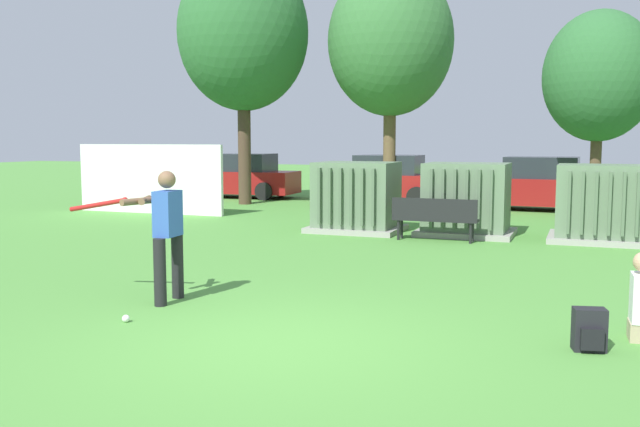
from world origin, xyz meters
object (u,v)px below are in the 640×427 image
at_px(backpack, 589,330).
at_px(parked_car_left_of_center, 386,181).
at_px(parked_car_leftmost, 241,177).
at_px(batter, 164,229).
at_px(transformer_mid_west, 466,200).
at_px(sports_ball, 126,319).
at_px(transformer_mid_east, 602,204).
at_px(transformer_west, 356,198).
at_px(parked_car_right_of_center, 537,185).
at_px(park_bench, 435,216).

relative_size(backpack, parked_car_left_of_center, 0.10).
bearing_deg(parked_car_leftmost, batter, -65.91).
distance_m(transformer_mid_west, batter, 8.37).
relative_size(batter, sports_ball, 19.33).
relative_size(transformer_mid_east, batter, 1.21).
relative_size(batter, parked_car_leftmost, 0.41).
distance_m(transformer_mid_east, batter, 9.65).
relative_size(transformer_mid_east, parked_car_leftmost, 0.49).
relative_size(transformer_west, transformer_mid_east, 1.00).
height_order(batter, parked_car_right_of_center, batter).
bearing_deg(backpack, sports_ball, -171.27).
height_order(transformer_west, sports_ball, transformer_west).
relative_size(transformer_mid_west, batter, 1.21).
height_order(sports_ball, parked_car_left_of_center, parked_car_left_of_center).
xyz_separation_m(transformer_mid_west, parked_car_right_of_center, (1.10, 6.37, -0.04)).
bearing_deg(transformer_mid_east, park_bench, -159.62).
height_order(sports_ball, backpack, backpack).
distance_m(park_bench, parked_car_left_of_center, 8.82).
bearing_deg(backpack, parked_car_leftmost, 127.96).
bearing_deg(parked_car_right_of_center, parked_car_leftmost, 175.58).
relative_size(transformer_mid_east, sports_ball, 23.33).
bearing_deg(transformer_mid_west, parked_car_leftmost, 142.68).
height_order(transformer_mid_east, sports_ball, transformer_mid_east).
relative_size(park_bench, backpack, 4.10).
bearing_deg(parked_car_left_of_center, sports_ball, -85.25).
relative_size(transformer_west, parked_car_leftmost, 0.49).
height_order(transformer_mid_west, park_bench, transformer_mid_west).
relative_size(transformer_mid_west, parked_car_leftmost, 0.49).
relative_size(transformer_mid_west, transformer_mid_east, 1.00).
height_order(transformer_mid_west, sports_ball, transformer_mid_west).
relative_size(sports_ball, backpack, 0.20).
height_order(transformer_mid_east, parked_car_leftmost, same).
xyz_separation_m(park_bench, parked_car_left_of_center, (-3.37, 8.14, 0.22)).
distance_m(transformer_mid_east, parked_car_left_of_center, 9.60).
bearing_deg(sports_ball, transformer_west, 90.01).
xyz_separation_m(sports_ball, parked_car_left_of_center, (-1.32, 15.93, 0.71)).
bearing_deg(backpack, park_bench, 113.56).
distance_m(sports_ball, backpack, 5.16).
xyz_separation_m(transformer_mid_west, park_bench, (-0.46, -1.22, -0.25)).
relative_size(transformer_mid_east, backpack, 4.77).
bearing_deg(parked_car_left_of_center, transformer_mid_west, -61.09).
relative_size(transformer_mid_west, backpack, 4.77).
relative_size(transformer_west, sports_ball, 23.33).
bearing_deg(batter, backpack, -3.20).
bearing_deg(sports_ball, parked_car_leftmost, 113.14).
distance_m(batter, sports_ball, 1.43).
bearing_deg(parked_car_left_of_center, parked_car_leftmost, 177.36).
height_order(park_bench, parked_car_leftmost, parked_car_leftmost).
bearing_deg(park_bench, parked_car_left_of_center, 112.46).
relative_size(parked_car_leftmost, parked_car_left_of_center, 1.02).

